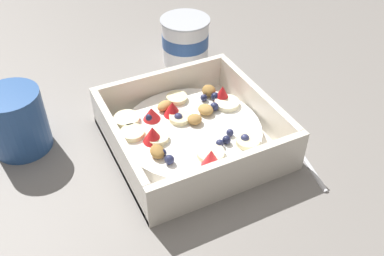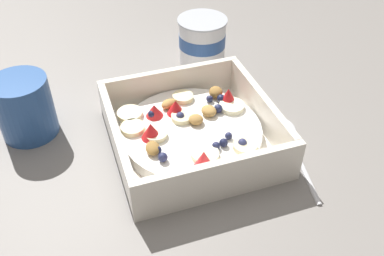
{
  "view_description": "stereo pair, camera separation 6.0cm",
  "coord_description": "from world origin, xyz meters",
  "px_view_note": "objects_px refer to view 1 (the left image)",
  "views": [
    {
      "loc": [
        -0.19,
        -0.41,
        0.42
      ],
      "look_at": [
        0.02,
        -0.0,
        0.03
      ],
      "focal_mm": 40.3,
      "sensor_mm": 36.0,
      "label": 1
    },
    {
      "loc": [
        -0.13,
        -0.43,
        0.42
      ],
      "look_at": [
        0.02,
        -0.0,
        0.03
      ],
      "focal_mm": 40.3,
      "sensor_mm": 36.0,
      "label": 2
    }
  ],
  "objects_px": {
    "spoon": "(287,130)",
    "coffee_mug": "(16,121)",
    "yogurt_cup": "(185,40)",
    "fruit_bowl": "(191,133)"
  },
  "relations": [
    {
      "from": "spoon",
      "to": "coffee_mug",
      "type": "distance_m",
      "value": 0.38
    },
    {
      "from": "yogurt_cup",
      "to": "coffee_mug",
      "type": "height_order",
      "value": "coffee_mug"
    },
    {
      "from": "spoon",
      "to": "coffee_mug",
      "type": "height_order",
      "value": "coffee_mug"
    },
    {
      "from": "yogurt_cup",
      "to": "coffee_mug",
      "type": "bearing_deg",
      "value": -161.03
    },
    {
      "from": "fruit_bowl",
      "to": "coffee_mug",
      "type": "relative_size",
      "value": 2.14
    },
    {
      "from": "fruit_bowl",
      "to": "yogurt_cup",
      "type": "distance_m",
      "value": 0.23
    },
    {
      "from": "spoon",
      "to": "yogurt_cup",
      "type": "bearing_deg",
      "value": 100.58
    },
    {
      "from": "coffee_mug",
      "to": "fruit_bowl",
      "type": "bearing_deg",
      "value": -25.65
    },
    {
      "from": "fruit_bowl",
      "to": "coffee_mug",
      "type": "bearing_deg",
      "value": 154.35
    },
    {
      "from": "yogurt_cup",
      "to": "coffee_mug",
      "type": "relative_size",
      "value": 0.85
    }
  ]
}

